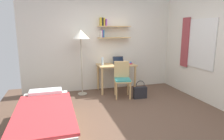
# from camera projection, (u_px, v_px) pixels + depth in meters

# --- Properties ---
(ground_plane) EXTENTS (5.28, 5.28, 0.00)m
(ground_plane) POSITION_uv_depth(u_px,v_px,m) (129.00, 117.00, 3.92)
(ground_plane) COLOR brown
(wall_back) EXTENTS (4.40, 0.27, 2.60)m
(wall_back) POSITION_uv_depth(u_px,v_px,m) (104.00, 43.00, 5.56)
(wall_back) COLOR silver
(wall_back) RESTS_ON ground_plane
(wall_right) EXTENTS (0.10, 4.40, 2.60)m
(wall_right) POSITION_uv_depth(u_px,v_px,m) (218.00, 48.00, 4.26)
(wall_right) COLOR silver
(wall_right) RESTS_ON ground_plane
(bed) EXTENTS (0.87, 1.99, 0.54)m
(bed) POSITION_uv_depth(u_px,v_px,m) (45.00, 122.00, 3.18)
(bed) COLOR tan
(bed) RESTS_ON ground_plane
(desk) EXTENTS (1.01, 0.59, 0.74)m
(desk) POSITION_uv_depth(u_px,v_px,m) (116.00, 69.00, 5.47)
(desk) COLOR tan
(desk) RESTS_ON ground_plane
(desk_chair) EXTENTS (0.49, 0.49, 0.89)m
(desk_chair) POSITION_uv_depth(u_px,v_px,m) (122.00, 78.00, 5.01)
(desk_chair) COLOR tan
(desk_chair) RESTS_ON ground_plane
(standing_lamp) EXTENTS (0.44, 0.44, 1.68)m
(standing_lamp) POSITION_uv_depth(u_px,v_px,m) (81.00, 37.00, 4.98)
(standing_lamp) COLOR #B2A893
(standing_lamp) RESTS_ON ground_plane
(laptop) EXTENTS (0.31, 0.22, 0.20)m
(laptop) POSITION_uv_depth(u_px,v_px,m) (119.00, 62.00, 5.51)
(laptop) COLOR #2D2D33
(laptop) RESTS_ON desk
(water_bottle) EXTENTS (0.06, 0.06, 0.22)m
(water_bottle) POSITION_uv_depth(u_px,v_px,m) (102.00, 61.00, 5.29)
(water_bottle) COLOR silver
(water_bottle) RESTS_ON desk
(book_stack) EXTENTS (0.21, 0.27, 0.06)m
(book_stack) POSITION_uv_depth(u_px,v_px,m) (128.00, 63.00, 5.55)
(book_stack) COLOR #D13D38
(book_stack) RESTS_ON desk
(handbag) EXTENTS (0.34, 0.12, 0.45)m
(handbag) POSITION_uv_depth(u_px,v_px,m) (140.00, 92.00, 4.94)
(handbag) COLOR #232328
(handbag) RESTS_ON ground_plane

